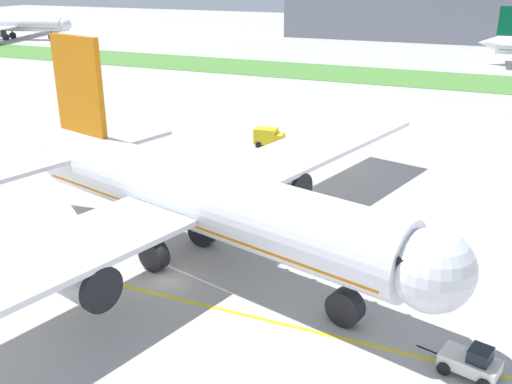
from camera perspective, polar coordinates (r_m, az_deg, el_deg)
The scene contains 9 objects.
ground_plane at distance 50.65m, azimuth -8.78°, elevation -8.67°, with size 600.00×600.00×0.00m, color #ADAAA5.
apron_taxi_line at distance 49.04m, azimuth -10.14°, elevation -9.84°, with size 280.00×0.36×0.01m, color yellow.
grass_median_strip at distance 148.29m, azimuth 13.49°, elevation 11.04°, with size 320.00×24.00×0.10m, color #4C8438.
airliner_foreground at distance 50.17m, azimuth -5.92°, elevation -0.56°, with size 47.62×74.24×19.19m.
pushback_tug at distance 41.77m, azimuth 20.58°, elevation -15.50°, with size 5.61×3.22×2.24m.
ground_crew_wingwalker_port at distance 60.18m, azimuth -17.27°, elevation -3.26°, with size 0.52×0.47×1.73m.
service_truck_baggage_loader at distance 86.53m, azimuth 1.28°, elevation 5.49°, with size 4.54×2.86×2.74m.
parked_airliner_far_left at distance 240.14m, azimuth -22.93°, elevation 15.03°, with size 43.58×69.34×15.84m.
terminal_building at distance 227.08m, azimuth 19.28°, elevation 16.15°, with size 124.56×20.00×18.00m, color gray.
Camera 1 is at (23.83, -36.95, 25.13)m, focal length 40.35 mm.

